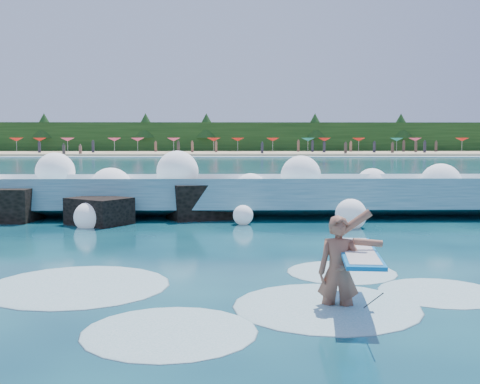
{
  "coord_description": "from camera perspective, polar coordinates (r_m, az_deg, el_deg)",
  "views": [
    {
      "loc": [
        1.25,
        -10.8,
        2.33
      ],
      "look_at": [
        1.5,
        2.0,
        1.2
      ],
      "focal_mm": 45.0,
      "sensor_mm": 36.0,
      "label": 1
    }
  ],
  "objects": [
    {
      "name": "beach_umbrellas",
      "position": [
        90.68,
        -1.91,
        5.0
      ],
      "size": [
        112.43,
        6.47,
        0.5
      ],
      "color": "#137978",
      "rests_on": "ground"
    },
    {
      "name": "beachgoers",
      "position": [
        85.85,
        -4.26,
        4.22
      ],
      "size": [
        105.27,
        13.44,
        1.93
      ],
      "color": "#3F332D",
      "rests_on": "ground"
    },
    {
      "name": "surf_foam",
      "position": [
        9.0,
        0.27,
        -9.97
      ],
      "size": [
        9.41,
        5.27,
        0.15
      ],
      "color": "silver",
      "rests_on": "ground"
    },
    {
      "name": "breaking_wave",
      "position": [
        18.45,
        -2.47,
        -0.51
      ],
      "size": [
        18.04,
        2.81,
        1.55
      ],
      "color": "teal",
      "rests_on": "ground"
    },
    {
      "name": "ground",
      "position": [
        11.12,
        -7.61,
        -7.1
      ],
      "size": [
        200.0,
        200.0,
        0.0
      ],
      "primitive_type": "plane",
      "color": "#072639",
      "rests_on": "ground"
    },
    {
      "name": "treeline",
      "position": [
        98.8,
        -1.84,
        5.15
      ],
      "size": [
        140.0,
        4.0,
        5.0
      ],
      "primitive_type": "cube",
      "color": "black",
      "rests_on": "ground"
    },
    {
      "name": "surfer_with_board",
      "position": [
        8.38,
        9.76,
        -7.12
      ],
      "size": [
        0.97,
        2.8,
        1.56
      ],
      "color": "brown",
      "rests_on": "ground"
    },
    {
      "name": "wet_band",
      "position": [
        77.84,
        -2.03,
        3.36
      ],
      "size": [
        140.0,
        5.0,
        0.08
      ],
      "primitive_type": "cube",
      "color": "silver",
      "rests_on": "ground"
    },
    {
      "name": "wave_spray",
      "position": [
        18.17,
        -3.76,
        0.74
      ],
      "size": [
        15.09,
        4.18,
        2.1
      ],
      "color": "white",
      "rests_on": "ground"
    },
    {
      "name": "beach",
      "position": [
        88.83,
        -1.92,
        3.68
      ],
      "size": [
        140.0,
        20.0,
        0.4
      ],
      "primitive_type": "cube",
      "color": "tan",
      "rests_on": "ground"
    },
    {
      "name": "rock_cluster",
      "position": [
        17.75,
        -13.86,
        -1.4
      ],
      "size": [
        7.81,
        3.07,
        1.2
      ],
      "color": "black",
      "rests_on": "ground"
    }
  ]
}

